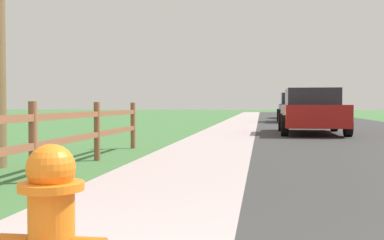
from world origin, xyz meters
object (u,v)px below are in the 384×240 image
at_px(parked_car_blue, 296,108).
at_px(parked_suv_red, 312,111).
at_px(parked_car_silver, 296,107).
at_px(fire_hydrant, 51,238).

bearing_deg(parked_car_blue, parked_suv_red, -91.27).
xyz_separation_m(parked_car_blue, parked_car_silver, (0.49, 7.33, -0.02)).
distance_m(fire_hydrant, parked_car_blue, 25.54).
height_order(fire_hydrant, parked_car_blue, parked_car_blue).
bearing_deg(parked_car_silver, parked_suv_red, -92.30).
xyz_separation_m(fire_hydrant, parked_suv_red, (2.59, 14.71, 0.35)).
bearing_deg(parked_car_silver, fire_hydrant, -95.79).
height_order(fire_hydrant, parked_car_silver, parked_car_silver).
bearing_deg(parked_suv_red, parked_car_silver, 87.70).
bearing_deg(parked_car_silver, parked_car_blue, -93.80).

